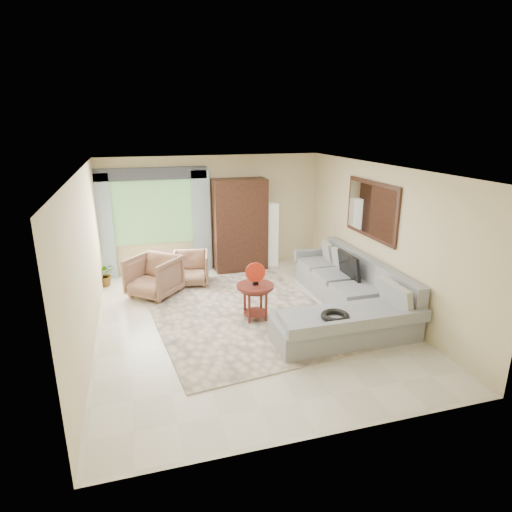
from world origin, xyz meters
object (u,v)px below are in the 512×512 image
object	(u,v)px
armoire	(240,225)
floor_lamp	(272,235)
armchair_left	(154,276)
potted_plant	(105,274)
tv_screen	(349,266)
sectional_sofa	(346,298)
coffee_table	(255,301)
armchair_right	(191,268)

from	to	relation	value
armoire	floor_lamp	xyz separation A→B (m)	(0.80, 0.06, -0.30)
armchair_left	potted_plant	xyz separation A→B (m)	(-0.96, 0.84, -0.16)
potted_plant	floor_lamp	distance (m)	3.84
potted_plant	tv_screen	bearing A→B (deg)	-25.66
sectional_sofa	floor_lamp	bearing A→B (deg)	98.33
tv_screen	armchair_left	size ratio (longest dim) A/B	0.84
coffee_table	armchair_left	size ratio (longest dim) A/B	0.73
sectional_sofa	armchair_left	xyz separation A→B (m)	(-3.26, 1.79, 0.12)
sectional_sofa	armoire	distance (m)	3.24
sectional_sofa	coffee_table	xyz separation A→B (m)	(-1.64, 0.20, 0.05)
armchair_left	armchair_right	distance (m)	0.90
armchair_right	coffee_table	bearing A→B (deg)	-57.31
tv_screen	potted_plant	world-z (taller)	tv_screen
sectional_sofa	potted_plant	size ratio (longest dim) A/B	7.03
floor_lamp	armchair_left	bearing A→B (deg)	-157.55
potted_plant	armchair_right	bearing A→B (deg)	-12.91
coffee_table	armoire	size ratio (longest dim) A/B	0.31
sectional_sofa	armchair_right	xyz separation A→B (m)	(-2.48, 2.23, 0.06)
sectional_sofa	tv_screen	bearing A→B (deg)	60.39
coffee_table	armchair_left	xyz separation A→B (m)	(-1.62, 1.59, 0.06)
coffee_table	armchair_right	distance (m)	2.20
sectional_sofa	armchair_right	world-z (taller)	sectional_sofa
floor_lamp	coffee_table	bearing A→B (deg)	-113.62
tv_screen	armoire	distance (m)	2.87
floor_lamp	sectional_sofa	bearing A→B (deg)	-81.67
sectional_sofa	armoire	world-z (taller)	armoire
sectional_sofa	floor_lamp	xyz separation A→B (m)	(-0.43, 2.96, 0.47)
armchair_left	floor_lamp	distance (m)	3.08
coffee_table	armoire	bearing A→B (deg)	81.41
sectional_sofa	coffee_table	bearing A→B (deg)	173.22
armoire	armchair_right	bearing A→B (deg)	-151.71
coffee_table	armoire	xyz separation A→B (m)	(0.41, 2.70, 0.71)
armchair_right	armoire	size ratio (longest dim) A/B	0.36
tv_screen	coffee_table	world-z (taller)	tv_screen
armchair_right	floor_lamp	bearing A→B (deg)	29.91
tv_screen	armchair_right	world-z (taller)	tv_screen
armoire	potted_plant	bearing A→B (deg)	-174.81
armchair_right	tv_screen	bearing A→B (deg)	-22.34
coffee_table	potted_plant	size ratio (longest dim) A/B	1.30
sectional_sofa	coffee_table	distance (m)	1.65
coffee_table	floor_lamp	bearing A→B (deg)	66.38
potted_plant	armoire	size ratio (longest dim) A/B	0.23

